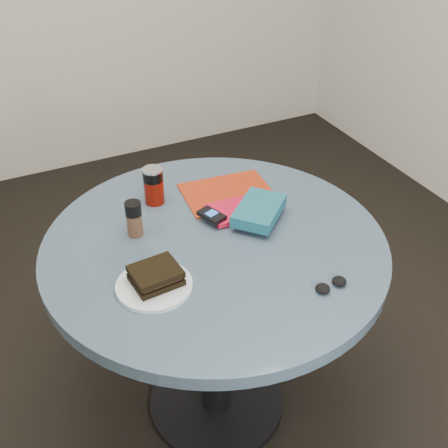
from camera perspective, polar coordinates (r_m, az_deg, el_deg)
name	(u,v)px	position (r m, az deg, el deg)	size (l,w,h in m)	color
ground	(217,404)	(2.16, -0.75, -17.78)	(4.00, 4.00, 0.00)	black
table	(215,283)	(1.73, -0.90, -6.03)	(1.00, 1.00, 0.75)	black
plate	(154,286)	(1.47, -7.11, -6.24)	(0.20, 0.20, 0.01)	silver
sandwich	(156,275)	(1.46, -6.94, -5.21)	(0.13, 0.11, 0.04)	black
soda_can	(154,186)	(1.77, -7.16, 3.89)	(0.07, 0.07, 0.12)	#711005
pepper_grinder	(134,218)	(1.64, -9.12, 0.57)	(0.05, 0.05, 0.11)	#503422
magazine	(227,193)	(1.83, 0.35, 3.19)	(0.28, 0.21, 0.01)	maroon
red_book	(238,210)	(1.73, 1.44, 1.44)	(0.18, 0.12, 0.02)	#B80E2B
novel	(259,210)	(1.69, 3.59, 1.40)	(0.18, 0.12, 0.04)	#155166
mp3_player	(212,215)	(1.68, -1.27, 0.90)	(0.07, 0.09, 0.02)	black
headphones	(331,285)	(1.49, 10.82, -6.10)	(0.10, 0.05, 0.02)	black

